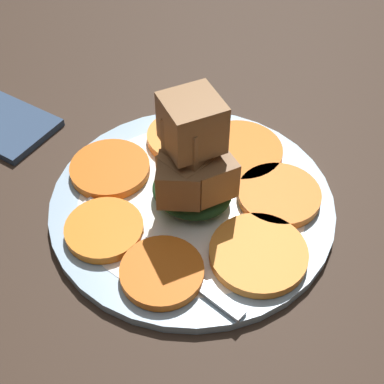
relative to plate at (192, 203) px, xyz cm
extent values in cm
cube|color=#38281E|center=(0.00, 0.00, -1.52)|extent=(120.00, 120.00, 2.00)
cylinder|color=#99B7D1|center=(0.00, 0.00, -0.02)|extent=(26.84, 26.84, 1.00)
cylinder|color=white|center=(0.00, 0.00, 0.03)|extent=(21.47, 21.47, 1.00)
cylinder|color=orange|center=(-4.46, -7.53, 1.02)|extent=(7.00, 7.00, 0.88)
cylinder|color=orange|center=(2.43, -8.55, 1.02)|extent=(7.05, 7.05, 0.88)
cylinder|color=orange|center=(8.33, -2.63, 1.02)|extent=(8.47, 8.47, 0.88)
cylinder|color=orange|center=(6.84, 4.48, 1.02)|extent=(7.84, 7.84, 0.88)
cylinder|color=orange|center=(0.77, 7.77, 1.02)|extent=(8.80, 8.80, 0.88)
cylinder|color=orange|center=(-5.07, 6.72, 1.02)|extent=(7.99, 7.99, 0.88)
cylinder|color=orange|center=(-8.78, -1.21, 1.02)|extent=(7.86, 7.86, 0.88)
ellipsoid|color=#1E4723|center=(0.00, 0.00, 1.79)|extent=(7.62, 6.86, 2.42)
cube|color=olive|center=(-0.07, -0.85, 4.91)|extent=(4.54, 4.54, 3.81)
cube|color=brown|center=(1.93, -0.44, 4.87)|extent=(5.13, 5.13, 3.74)
cube|color=brown|center=(-0.33, -2.02, 4.89)|extent=(5.13, 5.13, 3.77)
cube|color=olive|center=(-0.04, -0.02, 8.57)|extent=(4.20, 4.20, 3.71)
cube|color=olive|center=(-0.36, 0.14, 9.85)|extent=(6.32, 6.32, 4.57)
cube|color=silver|center=(4.02, -7.55, 0.78)|extent=(12.17, 3.06, 0.40)
cube|color=silver|center=(-2.70, -6.44, 0.78)|extent=(1.83, 2.52, 0.40)
cube|color=silver|center=(-5.95, -6.92, 0.78)|extent=(4.77, 1.08, 0.40)
cube|color=silver|center=(-5.84, -6.26, 0.78)|extent=(4.77, 1.08, 0.40)
cube|color=silver|center=(-5.73, -5.60, 0.78)|extent=(4.77, 1.08, 0.40)
cube|color=silver|center=(-5.63, -4.95, 0.78)|extent=(4.77, 1.08, 0.40)
camera|label=1|loc=(17.96, -28.56, 37.97)|focal=50.00mm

